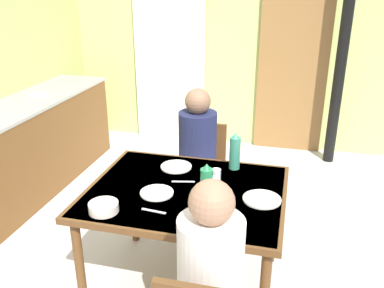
% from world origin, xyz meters
% --- Properties ---
extents(ground_plane, '(6.71, 6.71, 0.00)m').
position_xyz_m(ground_plane, '(0.00, 0.00, 0.00)').
color(ground_plane, silver).
extents(wall_back, '(4.01, 0.10, 2.66)m').
position_xyz_m(wall_back, '(0.00, 2.58, 1.33)').
color(wall_back, '#B8D075').
rests_on(wall_back, ground_plane).
extents(door_wooden, '(0.80, 0.05, 2.00)m').
position_xyz_m(door_wooden, '(0.86, 2.50, 1.00)').
color(door_wooden, olive).
rests_on(door_wooden, ground_plane).
extents(stove_pipe_column, '(0.12, 0.12, 2.66)m').
position_xyz_m(stove_pipe_column, '(1.36, 2.23, 1.33)').
color(stove_pipe_column, black).
rests_on(stove_pipe_column, ground_plane).
extents(curtain_panel, '(0.90, 0.03, 2.23)m').
position_xyz_m(curtain_panel, '(-0.64, 2.48, 1.12)').
color(curtain_panel, white).
rests_on(curtain_panel, ground_plane).
extents(kitchen_counter, '(0.61, 2.56, 0.91)m').
position_xyz_m(kitchen_counter, '(-1.58, 0.68, 0.45)').
color(kitchen_counter, brown).
rests_on(kitchen_counter, ground_plane).
extents(dining_table, '(1.23, 1.00, 0.76)m').
position_xyz_m(dining_table, '(0.30, -0.23, 0.68)').
color(dining_table, brown).
rests_on(dining_table, ground_plane).
extents(chair_far_diner, '(0.40, 0.40, 0.87)m').
position_xyz_m(chair_far_diner, '(0.20, 0.62, 0.50)').
color(chair_far_diner, brown).
rests_on(chair_far_diner, ground_plane).
extents(person_near_diner, '(0.30, 0.37, 0.77)m').
position_xyz_m(person_near_diner, '(0.61, -0.95, 0.78)').
color(person_near_diner, silver).
rests_on(person_near_diner, ground_plane).
extents(person_far_diner, '(0.30, 0.37, 0.77)m').
position_xyz_m(person_far_diner, '(0.20, 0.49, 0.78)').
color(person_far_diner, '#18264C').
rests_on(person_far_diner, ground_plane).
extents(water_bottle_green_near, '(0.07, 0.07, 0.26)m').
position_xyz_m(water_bottle_green_near, '(0.54, 0.15, 0.88)').
color(water_bottle_green_near, '#36876B').
rests_on(water_bottle_green_near, dining_table).
extents(water_bottle_green_far, '(0.07, 0.07, 0.27)m').
position_xyz_m(water_bottle_green_far, '(0.46, -0.38, 0.88)').
color(water_bottle_green_far, '#22834C').
rests_on(water_bottle_green_far, dining_table).
extents(serving_bowl_center, '(0.17, 0.17, 0.05)m').
position_xyz_m(serving_bowl_center, '(-0.09, -0.60, 0.78)').
color(serving_bowl_center, silver).
rests_on(serving_bowl_center, dining_table).
extents(dinner_plate_near_left, '(0.23, 0.23, 0.01)m').
position_xyz_m(dinner_plate_near_left, '(0.77, -0.25, 0.76)').
color(dinner_plate_near_left, white).
rests_on(dinner_plate_near_left, dining_table).
extents(dinner_plate_near_right, '(0.22, 0.22, 0.01)m').
position_xyz_m(dinner_plate_near_right, '(0.15, 0.07, 0.76)').
color(dinner_plate_near_right, white).
rests_on(dinner_plate_near_right, dining_table).
extents(dinner_plate_far_center, '(0.21, 0.21, 0.01)m').
position_xyz_m(dinner_plate_far_center, '(0.14, -0.32, 0.76)').
color(dinner_plate_far_center, white).
rests_on(dinner_plate_far_center, dining_table).
extents(drinking_glass_by_near_diner, '(0.06, 0.06, 0.10)m').
position_xyz_m(drinking_glass_by_near_diner, '(0.46, -0.10, 0.81)').
color(drinking_glass_by_near_diner, silver).
rests_on(drinking_glass_by_near_diner, dining_table).
extents(drinking_glass_by_far_diner, '(0.06, 0.06, 0.11)m').
position_xyz_m(drinking_glass_by_far_diner, '(0.48, -0.23, 0.81)').
color(drinking_glass_by_far_diner, silver).
rests_on(drinking_glass_by_far_diner, dining_table).
extents(cutlery_knife_near, '(0.15, 0.05, 0.00)m').
position_xyz_m(cutlery_knife_near, '(0.25, -0.13, 0.76)').
color(cutlery_knife_near, silver).
rests_on(cutlery_knife_near, dining_table).
extents(cutlery_fork_near, '(0.15, 0.03, 0.00)m').
position_xyz_m(cutlery_fork_near, '(0.19, -0.53, 0.76)').
color(cutlery_fork_near, silver).
rests_on(cutlery_fork_near, dining_table).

